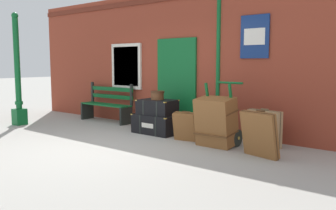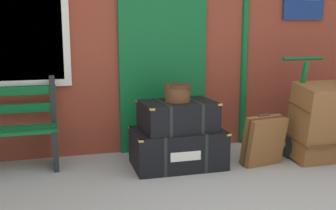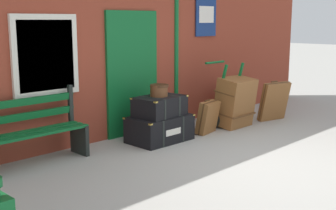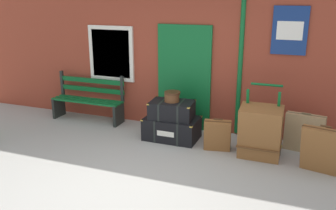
{
  "view_description": "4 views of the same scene",
  "coord_description": "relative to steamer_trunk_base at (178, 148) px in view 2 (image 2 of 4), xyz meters",
  "views": [
    {
      "loc": [
        5.03,
        -4.22,
        1.55
      ],
      "look_at": [
        0.14,
        1.82,
        0.64
      ],
      "focal_mm": 38.85,
      "sensor_mm": 36.0,
      "label": 1
    },
    {
      "loc": [
        -1.44,
        -2.55,
        1.57
      ],
      "look_at": [
        -0.2,
        1.89,
        0.68
      ],
      "focal_mm": 44.68,
      "sensor_mm": 36.0,
      "label": 2
    },
    {
      "loc": [
        -5.08,
        -3.27,
        1.95
      ],
      "look_at": [
        -0.07,
        1.61,
        0.61
      ],
      "focal_mm": 47.84,
      "sensor_mm": 36.0,
      "label": 3
    },
    {
      "loc": [
        2.14,
        -4.36,
        2.67
      ],
      "look_at": [
        -0.15,
        1.65,
        0.7
      ],
      "focal_mm": 39.1,
      "sensor_mm": 36.0,
      "label": 4
    }
  ],
  "objects": [
    {
      "name": "brick_facade",
      "position": [
        0.1,
        0.83,
        1.39
      ],
      "size": [
        10.4,
        0.35,
        3.2
      ],
      "color": "brown",
      "rests_on": "ground"
    },
    {
      "name": "steamer_trunk_base",
      "position": [
        0.0,
        0.0,
        0.0
      ],
      "size": [
        1.02,
        0.66,
        0.43
      ],
      "color": "black",
      "rests_on": "ground"
    },
    {
      "name": "steamer_trunk_middle",
      "position": [
        -0.0,
        -0.0,
        0.37
      ],
      "size": [
        0.85,
        0.61,
        0.33
      ],
      "color": "black",
      "rests_on": "steamer_trunk_base"
    },
    {
      "name": "round_hatbox",
      "position": [
        -0.0,
        0.01,
        0.64
      ],
      "size": [
        0.3,
        0.3,
        0.19
      ],
      "color": "brown",
      "rests_on": "steamer_trunk_middle"
    },
    {
      "name": "porters_trolley",
      "position": [
        1.67,
        -0.1,
        0.06
      ],
      "size": [
        0.71,
        0.67,
        1.18
      ],
      "color": "black",
      "rests_on": "ground"
    },
    {
      "name": "large_brown_trunk",
      "position": [
        1.67,
        -0.28,
        0.25
      ],
      "size": [
        0.7,
        0.55,
        0.93
      ],
      "color": "brown",
      "rests_on": "ground"
    },
    {
      "name": "suitcase_umber",
      "position": [
        0.94,
        -0.24,
        0.08
      ],
      "size": [
        0.5,
        0.35,
        0.59
      ],
      "color": "brown",
      "rests_on": "ground"
    }
  ]
}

